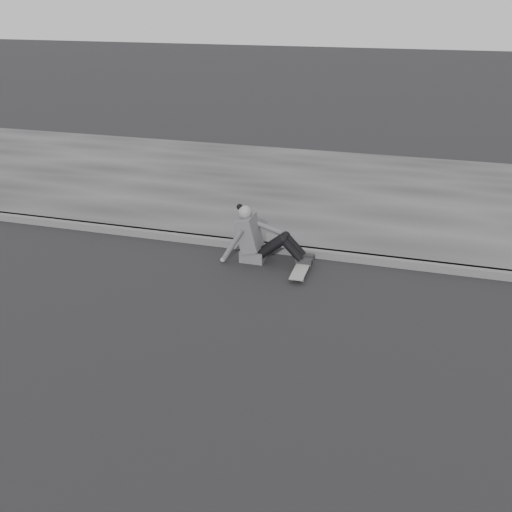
% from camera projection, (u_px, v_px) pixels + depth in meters
% --- Properties ---
extents(ground, '(80.00, 80.00, 0.00)m').
position_uv_depth(ground, '(338.00, 357.00, 6.41)').
color(ground, black).
rests_on(ground, ground).
extents(curb, '(24.00, 0.16, 0.12)m').
position_uv_depth(curb, '(364.00, 259.00, 8.63)').
color(curb, '#545454').
rests_on(curb, ground).
extents(sidewalk, '(24.00, 6.00, 0.12)m').
position_uv_depth(sidewalk, '(381.00, 196.00, 11.27)').
color(sidewalk, '#3B3B3B').
rests_on(sidewalk, ground).
extents(skateboard, '(0.20, 0.78, 0.09)m').
position_uv_depth(skateboard, '(301.00, 269.00, 8.29)').
color(skateboard, '#9C9C97').
rests_on(skateboard, ground).
extents(seated_woman, '(1.38, 0.46, 0.88)m').
position_uv_depth(seated_woman, '(258.00, 239.00, 8.57)').
color(seated_woman, '#4E4E51').
rests_on(seated_woman, ground).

